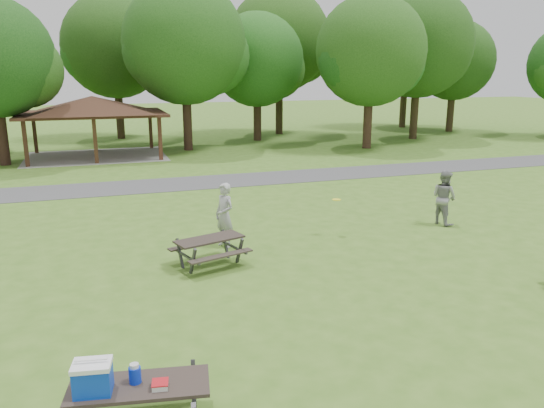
{
  "coord_description": "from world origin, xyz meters",
  "views": [
    {
      "loc": [
        -3.99,
        -10.93,
        5.27
      ],
      "look_at": [
        1.0,
        4.0,
        1.3
      ],
      "focal_mm": 35.0,
      "sensor_mm": 36.0,
      "label": 1
    }
  ],
  "objects_px": {
    "picnic_table_middle": "(210,245)",
    "frisbee_catcher": "(444,198)",
    "picnic_table_near": "(125,390)",
    "frisbee_thrower": "(225,215)"
  },
  "relations": [
    {
      "from": "picnic_table_near",
      "to": "picnic_table_middle",
      "type": "bearing_deg",
      "value": 68.33
    },
    {
      "from": "picnic_table_middle",
      "to": "frisbee_catcher",
      "type": "distance_m",
      "value": 8.79
    },
    {
      "from": "picnic_table_near",
      "to": "frisbee_thrower",
      "type": "distance_m",
      "value": 8.83
    },
    {
      "from": "picnic_table_middle",
      "to": "frisbee_catcher",
      "type": "bearing_deg",
      "value": 9.53
    },
    {
      "from": "picnic_table_near",
      "to": "picnic_table_middle",
      "type": "distance_m",
      "value": 7.17
    },
    {
      "from": "picnic_table_near",
      "to": "frisbee_thrower",
      "type": "height_order",
      "value": "frisbee_thrower"
    },
    {
      "from": "picnic_table_near",
      "to": "frisbee_catcher",
      "type": "height_order",
      "value": "frisbee_catcher"
    },
    {
      "from": "picnic_table_near",
      "to": "frisbee_catcher",
      "type": "bearing_deg",
      "value": 35.68
    },
    {
      "from": "picnic_table_middle",
      "to": "frisbee_thrower",
      "type": "bearing_deg",
      "value": 61.91
    },
    {
      "from": "frisbee_thrower",
      "to": "frisbee_catcher",
      "type": "xyz_separation_m",
      "value": [
        7.88,
        -0.01,
        -0.04
      ]
    }
  ]
}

